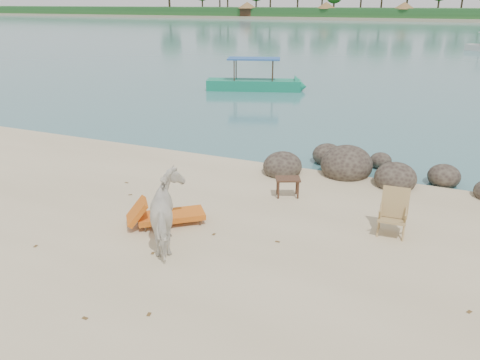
# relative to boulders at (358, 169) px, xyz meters

# --- Properties ---
(water) EXTENTS (400.00, 400.00, 0.00)m
(water) POSITION_rel_boulders_xyz_m (-1.20, 83.96, -0.21)
(water) COLOR #3A6A74
(water) RESTS_ON ground
(far_shore) EXTENTS (420.00, 90.00, 1.40)m
(far_shore) POSITION_rel_boulders_xyz_m (-1.20, 163.96, -0.21)
(far_shore) COLOR tan
(far_shore) RESTS_ON ground
(far_scenery) EXTENTS (420.00, 18.00, 9.50)m
(far_scenery) POSITION_rel_boulders_xyz_m (-1.18, 130.66, 2.94)
(far_scenery) COLOR #1E4C1E
(far_scenery) RESTS_ON ground
(boulders) EXTENTS (6.35, 2.87, 1.10)m
(boulders) POSITION_rel_boulders_xyz_m (0.00, 0.00, 0.00)
(boulders) COLOR #2D221E
(boulders) RESTS_ON ground
(cow) EXTENTS (1.60, 1.84, 1.44)m
(cow) POSITION_rel_boulders_xyz_m (-2.73, -5.64, 0.51)
(cow) COLOR silver
(cow) RESTS_ON ground
(side_table) EXTENTS (0.72, 0.61, 0.49)m
(side_table) POSITION_rel_boulders_xyz_m (-1.34, -2.29, 0.04)
(side_table) COLOR #372116
(side_table) RESTS_ON ground
(lounge_chair) EXTENTS (1.82, 1.66, 0.55)m
(lounge_chair) POSITION_rel_boulders_xyz_m (-3.23, -4.82, 0.07)
(lounge_chair) COLOR orange
(lounge_chair) RESTS_ON ground
(deck_chair) EXTENTS (0.65, 0.71, 0.96)m
(deck_chair) POSITION_rel_boulders_xyz_m (1.32, -3.41, 0.28)
(deck_chair) COLOR #9F794F
(deck_chair) RESTS_ON ground
(boat_near) EXTENTS (6.04, 3.15, 2.89)m
(boat_near) POSITION_rel_boulders_xyz_m (-8.07, 12.01, 1.24)
(boat_near) COLOR #137C5A
(boat_near) RESTS_ON water
(dead_leaves) EXTENTS (8.62, 5.20, 0.00)m
(dead_leaves) POSITION_rel_boulders_xyz_m (-2.23, -5.69, -0.20)
(dead_leaves) COLOR brown
(dead_leaves) RESTS_ON ground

